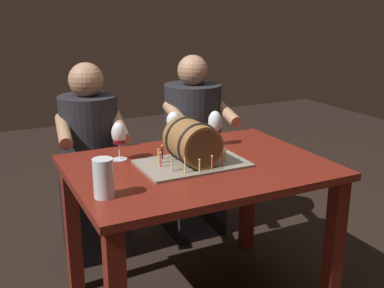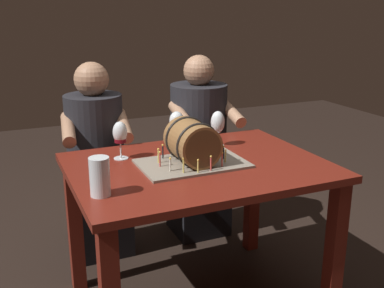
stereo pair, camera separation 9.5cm
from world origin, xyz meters
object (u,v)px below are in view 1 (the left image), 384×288
barrel_cake (192,145)px  wine_glass_white (174,122)px  dining_table (198,188)px  person_seated_left (92,171)px  beer_pint (104,180)px  wine_glass_red (119,135)px  person_seated_right (193,152)px  wine_glass_empty (215,123)px

barrel_cake → wine_glass_white: barrel_cake is taller
dining_table → person_seated_left: 0.80m
beer_pint → person_seated_left: (0.17, 0.91, -0.28)m
dining_table → wine_glass_white: size_ratio=6.60×
wine_glass_red → person_seated_right: person_seated_right is taller
wine_glass_red → dining_table: bearing=-35.4°
wine_glass_red → wine_glass_white: 0.36m
wine_glass_red → wine_glass_white: size_ratio=1.03×
barrel_cake → wine_glass_red: size_ratio=2.66×
wine_glass_red → person_seated_left: bearing=92.3°
dining_table → person_seated_left: (-0.33, 0.72, -0.09)m
person_seated_left → beer_pint: bearing=-100.9°
barrel_cake → beer_pint: 0.51m
barrel_cake → beer_pint: size_ratio=3.15×
dining_table → wine_glass_empty: bearing=46.7°
dining_table → wine_glass_white: wine_glass_white is taller
barrel_cake → person_seated_left: bearing=112.8°
dining_table → wine_glass_red: (-0.31, 0.22, 0.24)m
wine_glass_empty → beer_pint: bearing=-149.9°
beer_pint → person_seated_right: (0.83, 0.91, -0.27)m
dining_table → wine_glass_red: bearing=144.6°
person_seated_left → person_seated_right: bearing=0.0°
wine_glass_red → wine_glass_white: bearing=19.1°
person_seated_right → wine_glass_red: bearing=-142.1°
dining_table → beer_pint: 0.57m
wine_glass_empty → person_seated_left: bearing=138.0°
beer_pint → wine_glass_white: bearing=44.7°
person_seated_right → dining_table: bearing=-114.6°
dining_table → person_seated_left: bearing=114.7°
wine_glass_white → person_seated_right: 0.58m
barrel_cake → wine_glass_empty: 0.33m
wine_glass_empty → dining_table: bearing=-133.3°
wine_glass_white → wine_glass_empty: bearing=-30.4°
dining_table → person_seated_right: 0.79m
dining_table → person_seated_right: person_seated_right is taller
barrel_cake → wine_glass_white: (0.06, 0.33, 0.03)m
wine_glass_red → wine_glass_empty: bearing=0.8°
person_seated_right → person_seated_left: bearing=-180.0°
barrel_cake → wine_glass_red: 0.36m
wine_glass_red → person_seated_left: (-0.02, 0.50, -0.34)m
barrel_cake → person_seated_left: (-0.30, 0.72, -0.31)m
dining_table → person_seated_left: size_ratio=1.02×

